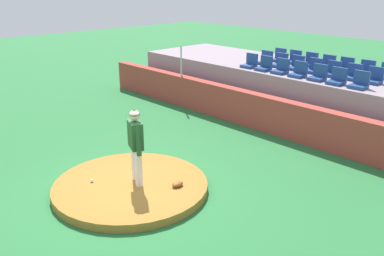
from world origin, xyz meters
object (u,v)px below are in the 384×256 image
stadium_chair_0 (250,63)px  stadium_chair_2 (281,69)px  stadium_chair_19 (366,71)px  stadium_chair_17 (327,65)px  stadium_chair_4 (318,75)px  baseball (92,181)px  stadium_chair_3 (299,72)px  stadium_chair_12 (353,75)px  stadium_chair_11 (332,71)px  stadium_chair_16 (310,62)px  pitcher (136,141)px  stadium_chair_15 (294,59)px  stadium_chair_5 (337,79)px  stadium_chair_1 (264,66)px  stadium_chair_6 (360,83)px  stadium_chair_14 (279,57)px  stadium_chair_9 (296,65)px  stadium_chair_18 (345,67)px  stadium_chair_7 (265,60)px  stadium_chair_13 (374,78)px  fielding_glove (178,184)px  stadium_chair_8 (280,63)px

stadium_chair_0 → stadium_chair_2: 1.37m
stadium_chair_2 → stadium_chair_19: 2.80m
stadium_chair_17 → stadium_chair_4: bearing=111.6°
baseball → stadium_chair_3: stadium_chair_3 is taller
stadium_chair_12 → stadium_chair_11: bearing=2.6°
stadium_chair_3 → stadium_chair_16: size_ratio=1.00×
pitcher → stadium_chair_4: 6.76m
stadium_chair_19 → stadium_chair_15: bearing=0.2°
stadium_chair_5 → stadium_chair_11: size_ratio=1.00×
stadium_chair_1 → stadium_chair_4: (2.11, 0.03, 0.00)m
stadium_chair_6 → stadium_chair_14: size_ratio=1.00×
stadium_chair_3 → baseball: bearing=84.8°
stadium_chair_6 → stadium_chair_9: same height
stadium_chair_18 → stadium_chair_19: same height
stadium_chair_7 → baseball: bearing=99.5°
stadium_chair_0 → stadium_chair_17: 2.73m
stadium_chair_19 → stadium_chair_13: bearing=126.8°
fielding_glove → stadium_chair_5: bearing=-8.6°
stadium_chair_8 → stadium_chair_15: bearing=-87.7°
stadium_chair_1 → stadium_chair_6: 3.50m
stadium_chair_14 → stadium_chair_19: size_ratio=1.00×
stadium_chair_4 → stadium_chair_15: 2.78m
pitcher → stadium_chair_3: (-0.08, 6.68, 0.63)m
stadium_chair_2 → stadium_chair_9: same height
pitcher → stadium_chair_18: (0.60, 8.50, 0.63)m
stadium_chair_6 → stadium_chair_14: 4.55m
stadium_chair_2 → stadium_chair_5: size_ratio=1.00×
stadium_chair_1 → stadium_chair_14: same height
stadium_chair_15 → stadium_chair_5: bearing=146.7°
stadium_chair_12 → stadium_chair_15: same height
stadium_chair_3 → stadium_chair_6: same height
stadium_chair_0 → stadium_chair_9: size_ratio=1.00×
stadium_chair_9 → stadium_chair_18: (1.37, 0.92, 0.00)m
stadium_chair_8 → stadium_chair_16: same height
stadium_chair_19 → stadium_chair_7: bearing=14.5°
pitcher → stadium_chair_9: stadium_chair_9 is taller
stadium_chair_3 → pitcher: bearing=90.7°
fielding_glove → stadium_chair_16: stadium_chair_16 is taller
stadium_chair_13 → stadium_chair_15: size_ratio=1.00×
stadium_chair_6 → fielding_glove: bearing=78.9°
stadium_chair_2 → stadium_chair_13: 2.96m
stadium_chair_6 → stadium_chair_17: 2.75m
stadium_chair_16 → stadium_chair_17: 0.72m
stadium_chair_2 → stadium_chair_14: 2.25m
stadium_chair_19 → stadium_chair_4: bearing=68.6°
stadium_chair_0 → stadium_chair_18: 3.29m
stadium_chair_0 → stadium_chair_2: bearing=179.1°
stadium_chair_9 → stadium_chair_11: (1.41, -0.02, 0.00)m
stadium_chair_2 → stadium_chair_3: 0.72m
stadium_chair_14 → stadium_chair_18: (2.77, 0.03, 0.00)m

